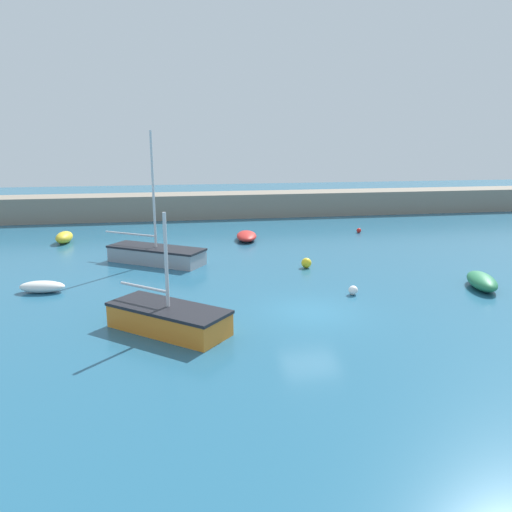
{
  "coord_description": "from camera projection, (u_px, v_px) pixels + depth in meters",
  "views": [
    {
      "loc": [
        -5.84,
        -19.65,
        7.38
      ],
      "look_at": [
        -1.07,
        7.83,
        0.68
      ],
      "focal_mm": 35.0,
      "sensor_mm": 36.0,
      "label": 1
    }
  ],
  "objects": [
    {
      "name": "ground_plane",
      "position": [
        311.0,
        314.0,
        21.54
      ],
      "size": [
        120.0,
        120.0,
        0.2
      ],
      "primitive_type": "cube",
      "color": "#235B7A"
    },
    {
      "name": "harbor_breakwater",
      "position": [
        232.0,
        205.0,
        47.18
      ],
      "size": [
        66.48,
        3.6,
        2.2
      ],
      "primitive_type": "cube",
      "color": "gray",
      "rests_on": "ground_plane"
    },
    {
      "name": "dinghy_near_pier",
      "position": [
        64.0,
        237.0,
        35.42
      ],
      "size": [
        1.25,
        2.28,
        0.81
      ],
      "rotation": [
        0.0,
        0.0,
        1.47
      ],
      "color": "yellow",
      "rests_on": "ground_plane"
    },
    {
      "name": "rowboat_white_midwater",
      "position": [
        247.0,
        236.0,
        36.35
      ],
      "size": [
        1.84,
        3.25,
        0.62
      ],
      "rotation": [
        0.0,
        0.0,
        1.43
      ],
      "color": "red",
      "rests_on": "ground_plane"
    },
    {
      "name": "sailboat_short_mast",
      "position": [
        169.0,
        318.0,
        19.31
      ],
      "size": [
        4.94,
        4.64,
        4.66
      ],
      "rotation": [
        0.0,
        0.0,
        5.57
      ],
      "color": "orange",
      "rests_on": "ground_plane"
    },
    {
      "name": "sailboat_tall_mast",
      "position": [
        156.0,
        254.0,
        29.76
      ],
      "size": [
        6.09,
        4.87,
        7.72
      ],
      "rotation": [
        0.0,
        0.0,
        5.69
      ],
      "color": "gray",
      "rests_on": "ground_plane"
    },
    {
      "name": "rowboat_blue_near",
      "position": [
        482.0,
        281.0,
        24.82
      ],
      "size": [
        2.0,
        3.15,
        0.73
      ],
      "rotation": [
        0.0,
        0.0,
        1.28
      ],
      "color": "#287A4C",
      "rests_on": "ground_plane"
    },
    {
      "name": "fishing_dinghy_green",
      "position": [
        42.0,
        287.0,
        24.17
      ],
      "size": [
        2.29,
        1.21,
        0.57
      ],
      "rotation": [
        0.0,
        0.0,
        6.14
      ],
      "color": "white",
      "rests_on": "ground_plane"
    },
    {
      "name": "mooring_buoy_yellow",
      "position": [
        306.0,
        263.0,
        28.69
      ],
      "size": [
        0.58,
        0.58,
        0.58
      ],
      "primitive_type": "sphere",
      "color": "yellow",
      "rests_on": "ground_plane"
    },
    {
      "name": "mooring_buoy_white",
      "position": [
        353.0,
        290.0,
        23.81
      ],
      "size": [
        0.45,
        0.45,
        0.45
      ],
      "primitive_type": "sphere",
      "color": "white",
      "rests_on": "ground_plane"
    },
    {
      "name": "mooring_buoy_red",
      "position": [
        359.0,
        230.0,
        39.17
      ],
      "size": [
        0.37,
        0.37,
        0.37
      ],
      "primitive_type": "sphere",
      "color": "red",
      "rests_on": "ground_plane"
    }
  ]
}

